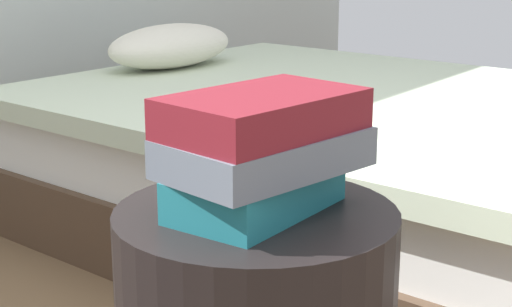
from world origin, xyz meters
TOP-DOWN VIEW (x-y plane):
  - bed at (1.24, 0.57)m, footprint 1.62×2.07m
  - book_teal at (-0.00, -0.00)m, footprint 0.26×0.16m
  - book_slate at (0.01, -0.01)m, footprint 0.32×0.23m
  - book_maroon at (0.01, -0.01)m, footprint 0.31×0.22m

SIDE VIEW (x-z plane):
  - bed at x=1.24m, z-range -0.08..0.54m
  - book_teal at x=0.00m, z-range 0.54..0.60m
  - book_slate at x=0.01m, z-range 0.60..0.66m
  - book_maroon at x=0.01m, z-range 0.66..0.72m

